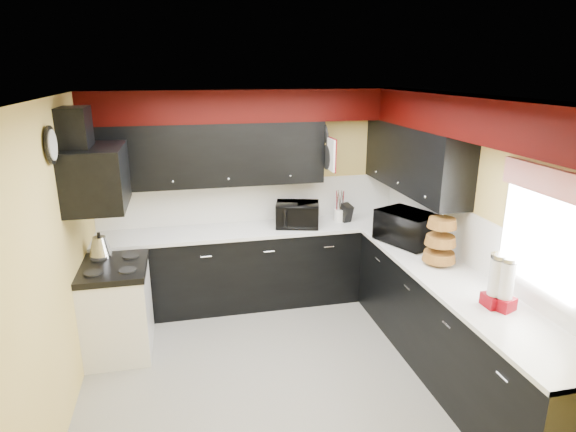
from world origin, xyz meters
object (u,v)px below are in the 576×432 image
at_px(kettle, 100,246).
at_px(utensil_crock, 339,215).
at_px(microwave, 407,228).
at_px(knife_block, 346,213).
at_px(toaster_oven, 297,215).

bearing_deg(kettle, utensil_crock, 11.07).
relative_size(microwave, knife_block, 2.79).
xyz_separation_m(toaster_oven, utensil_crock, (0.55, 0.09, -0.07)).
xyz_separation_m(microwave, knife_block, (-0.39, 0.84, -0.06)).
relative_size(utensil_crock, knife_block, 0.67).
bearing_deg(toaster_oven, knife_block, 19.39).
height_order(microwave, kettle, microwave).
height_order(toaster_oven, microwave, microwave).
bearing_deg(kettle, microwave, -6.70).
xyz_separation_m(utensil_crock, knife_block, (0.06, -0.05, 0.04)).
bearing_deg(utensil_crock, knife_block, -38.19).
bearing_deg(toaster_oven, microwave, -23.22).
bearing_deg(microwave, knife_block, 1.51).
bearing_deg(knife_block, kettle, 173.42).
distance_m(toaster_oven, kettle, 2.17).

